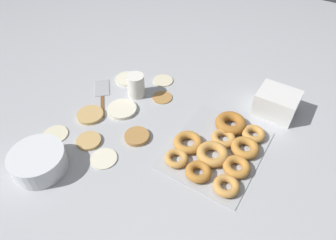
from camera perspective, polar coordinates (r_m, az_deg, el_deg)
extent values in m
plane|color=#B2B5BA|center=(1.15, -3.11, -0.09)|extent=(3.00, 3.00, 0.00)
cylinder|color=silver|center=(1.04, -12.15, -7.12)|extent=(0.09, 0.09, 0.01)
cylinder|color=tan|center=(1.19, -14.58, 0.94)|extent=(0.10, 0.10, 0.01)
cylinder|color=silver|center=(1.35, -7.78, 7.77)|extent=(0.10, 0.10, 0.01)
cylinder|color=#B27F42|center=(1.08, -5.95, -3.11)|extent=(0.09, 0.09, 0.02)
cylinder|color=beige|center=(1.33, -0.95, 7.61)|extent=(0.09, 0.09, 0.01)
cylinder|color=silver|center=(1.19, -8.74, 2.04)|extent=(0.11, 0.11, 0.01)
cylinder|color=#B27F42|center=(1.24, -1.12, 4.39)|extent=(0.08, 0.08, 0.01)
cylinder|color=beige|center=(1.16, -20.68, -2.51)|extent=(0.09, 0.09, 0.01)
cylinder|color=tan|center=(1.10, -14.86, -3.86)|extent=(0.09, 0.09, 0.01)
cube|color=#ADAFB5|center=(1.06, 9.17, -5.42)|extent=(0.36, 0.30, 0.01)
torus|color=#D19347|center=(0.95, 11.03, -12.21)|extent=(0.08, 0.08, 0.02)
torus|color=#C68438|center=(1.00, 12.91, -8.68)|extent=(0.09, 0.09, 0.03)
torus|color=#C68438|center=(1.06, 14.44, -5.14)|extent=(0.10, 0.10, 0.03)
torus|color=#D19347|center=(1.11, 15.97, -2.56)|extent=(0.08, 0.08, 0.03)
torus|color=#B7752D|center=(0.97, 5.80, -9.76)|extent=(0.08, 0.08, 0.03)
torus|color=#D19347|center=(1.02, 8.46, -6.41)|extent=(0.11, 0.11, 0.03)
torus|color=#D19347|center=(1.07, 10.51, -3.43)|extent=(0.08, 0.08, 0.02)
torus|color=#AD6B28|center=(1.12, 11.86, -0.60)|extent=(0.11, 0.11, 0.04)
torus|color=#D19347|center=(1.00, 1.60, -7.30)|extent=(0.08, 0.08, 0.02)
torus|color=#C68438|center=(1.04, 3.82, -4.26)|extent=(0.10, 0.10, 0.03)
cylinder|color=white|center=(1.05, -23.44, -7.23)|extent=(0.18, 0.18, 0.07)
cube|color=white|center=(1.25, 19.58, 1.82)|extent=(0.13, 0.15, 0.02)
cube|color=white|center=(1.23, 19.78, 2.46)|extent=(0.13, 0.15, 0.02)
cube|color=white|center=(1.22, 19.99, 3.11)|extent=(0.13, 0.15, 0.02)
cube|color=white|center=(1.21, 20.20, 3.77)|extent=(0.13, 0.15, 0.02)
cube|color=white|center=(1.20, 20.42, 4.44)|extent=(0.13, 0.15, 0.02)
cylinder|color=white|center=(1.24, -6.13, 6.57)|extent=(0.07, 0.07, 0.10)
cube|color=brown|center=(1.23, -12.39, 2.59)|extent=(0.11, 0.10, 0.01)
cube|color=#A8A8AD|center=(1.32, -12.44, 6.02)|extent=(0.12, 0.12, 0.01)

